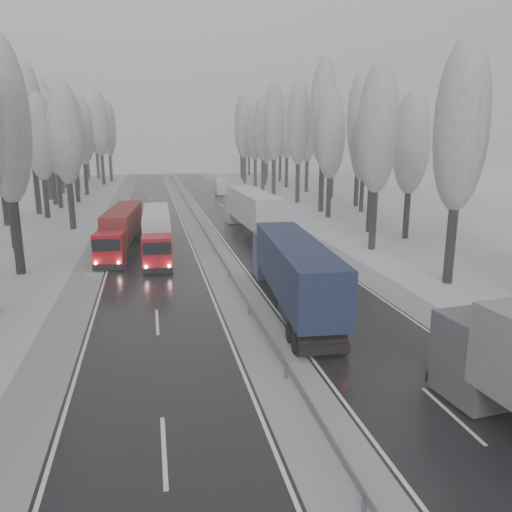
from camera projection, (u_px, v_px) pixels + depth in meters
name	position (u px, v px, depth m)	size (l,w,h in m)	color
ground	(316.00, 432.00, 17.42)	(260.00, 260.00, 0.00)	silver
carriageway_right	(267.00, 246.00, 47.02)	(7.50, 200.00, 0.03)	black
carriageway_left	(153.00, 252.00, 44.90)	(7.50, 200.00, 0.03)	black
median_slush	(211.00, 249.00, 45.96)	(3.00, 200.00, 0.04)	gray
shoulder_right	(317.00, 244.00, 48.02)	(2.40, 200.00, 0.04)	gray
shoulder_left	(96.00, 254.00, 43.90)	(2.40, 200.00, 0.04)	gray
median_guardrail	(211.00, 243.00, 45.81)	(0.12, 200.00, 0.76)	slate
tree_16	(461.00, 127.00, 32.90)	(3.60, 3.60, 16.53)	black
tree_18	(378.00, 130.00, 43.60)	(3.60, 3.60, 16.58)	black
tree_19	(411.00, 144.00, 48.82)	(3.60, 3.60, 14.57)	black
tree_20	(374.00, 136.00, 52.15)	(3.60, 3.60, 15.71)	black
tree_21	(377.00, 119.00, 55.98)	(3.60, 3.60, 18.62)	black
tree_22	(331.00, 136.00, 61.88)	(3.60, 3.60, 15.86)	black
tree_23	(364.00, 147.00, 67.30)	(3.60, 3.60, 13.55)	black
tree_24	(323.00, 113.00, 66.53)	(3.60, 3.60, 20.49)	black
tree_25	(360.00, 120.00, 71.89)	(3.60, 3.60, 19.44)	black
tree_26	(299.00, 124.00, 76.47)	(3.60, 3.60, 18.78)	black
tree_27	(333.00, 129.00, 81.90)	(3.60, 3.60, 17.62)	black
tree_28	(274.00, 122.00, 86.27)	(3.60, 3.60, 19.62)	black
tree_29	(308.00, 128.00, 91.79)	(3.60, 3.60, 18.11)	black
tree_30	(263.00, 130.00, 95.85)	(3.60, 3.60, 17.86)	black
tree_31	(287.00, 128.00, 100.74)	(3.60, 3.60, 18.58)	black
tree_32	(255.00, 132.00, 103.08)	(3.60, 3.60, 17.33)	black
tree_33	(266.00, 141.00, 107.97)	(3.60, 3.60, 14.33)	black
tree_34	(245.00, 131.00, 109.62)	(3.60, 3.60, 17.63)	black
tree_35	(280.00, 130.00, 115.20)	(3.60, 3.60, 18.25)	black
tree_36	(242.00, 125.00, 118.87)	(3.60, 3.60, 20.23)	black
tree_37	(267.00, 135.00, 124.66)	(3.60, 3.60, 16.37)	black
tree_38	(241.00, 131.00, 129.60)	(3.60, 3.60, 17.97)	black
tree_39	(249.00, 136.00, 134.24)	(3.60, 3.60, 16.19)	black
tree_58	(4.00, 122.00, 35.16)	(3.60, 3.60, 17.21)	black
tree_60	(4.00, 143.00, 44.15)	(3.60, 3.60, 14.84)	black
tree_62	(65.00, 134.00, 53.81)	(3.60, 3.60, 16.04)	black
tree_64	(40.00, 138.00, 61.58)	(3.60, 3.60, 15.42)	black
tree_65	(30.00, 118.00, 64.43)	(3.60, 3.60, 19.48)	black
tree_66	(55.00, 139.00, 70.80)	(3.60, 3.60, 15.23)	black
tree_67	(49.00, 131.00, 74.05)	(3.60, 3.60, 17.09)	black
tree_68	(73.00, 133.00, 77.34)	(3.60, 3.60, 16.65)	black
tree_69	(44.00, 122.00, 79.77)	(3.60, 3.60, 19.35)	black
tree_70	(82.00, 132.00, 86.92)	(3.60, 3.60, 17.09)	black
tree_71	(57.00, 123.00, 89.39)	(3.60, 3.60, 19.61)	black
tree_72	(75.00, 139.00, 95.58)	(3.60, 3.60, 15.11)	black
tree_73	(62.00, 132.00, 98.49)	(3.60, 3.60, 17.22)	black
tree_74	(100.00, 125.00, 105.96)	(3.60, 3.60, 19.68)	black
tree_75	(58.00, 128.00, 108.08)	(3.60, 3.60, 18.60)	black
tree_76	(108.00, 129.00, 115.27)	(3.60, 3.60, 18.55)	black
tree_77	(86.00, 141.00, 118.56)	(3.60, 3.60, 14.32)	black
tree_78	(95.00, 127.00, 120.68)	(3.60, 3.60, 19.55)	black
tree_79	(86.00, 133.00, 124.29)	(3.60, 3.60, 17.07)	black
truck_blue_box	(292.00, 267.00, 29.72)	(3.83, 16.80, 4.28)	navy
truck_cream_box	(250.00, 208.00, 53.11)	(3.32, 17.84, 4.55)	gray
box_truck_distant	(222.00, 186.00, 90.56)	(2.68, 7.29, 2.67)	#B2B5B9
truck_red_white	(157.00, 229.00, 44.14)	(2.48, 14.25, 3.64)	red
truck_red_red	(122.00, 227.00, 45.29)	(3.59, 14.45, 3.67)	#AB0911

